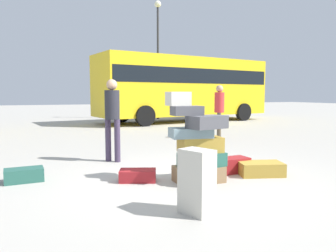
# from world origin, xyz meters

# --- Properties ---
(ground_plane) EXTENTS (80.00, 80.00, 0.00)m
(ground_plane) POSITION_xyz_m (0.00, 0.00, 0.00)
(ground_plane) COLOR #ADA89E
(suitcase_tower) EXTENTS (0.87, 0.68, 1.42)m
(suitcase_tower) POSITION_xyz_m (0.20, -0.23, 0.56)
(suitcase_tower) COLOR olive
(suitcase_tower) RESTS_ON ground
(suitcase_tan_behind_tower) EXTENTS (0.82, 0.63, 0.23)m
(suitcase_tan_behind_tower) POSITION_xyz_m (1.39, -0.29, 0.11)
(suitcase_tan_behind_tower) COLOR #B28C33
(suitcase_tan_behind_tower) RESTS_ON ground
(suitcase_maroon_right_side) EXTENTS (0.78, 0.36, 0.26)m
(suitcase_maroon_right_side) POSITION_xyz_m (0.96, 0.08, 0.13)
(suitcase_maroon_right_side) COLOR maroon
(suitcase_maroon_right_side) RESTS_ON ground
(suitcase_maroon_foreground_near) EXTENTS (0.65, 0.51, 0.19)m
(suitcase_maroon_foreground_near) POSITION_xyz_m (-0.67, 0.16, 0.09)
(suitcase_maroon_foreground_near) COLOR maroon
(suitcase_maroon_foreground_near) RESTS_ON ground
(suitcase_teal_upright_blue) EXTENTS (0.59, 0.35, 0.21)m
(suitcase_teal_upright_blue) POSITION_xyz_m (-2.34, 0.83, 0.11)
(suitcase_teal_upright_blue) COLOR #26594C
(suitcase_teal_upright_blue) RESTS_ON ground
(suitcase_cream_foreground_far) EXTENTS (0.38, 0.45, 0.76)m
(suitcase_cream_foreground_far) POSITION_xyz_m (-0.46, -1.46, 0.38)
(suitcase_cream_foreground_far) COLOR beige
(suitcase_cream_foreground_far) RESTS_ON ground
(person_bearded_onlooker) EXTENTS (0.30, 0.31, 1.66)m
(person_bearded_onlooker) POSITION_xyz_m (3.15, 3.97, 0.99)
(person_bearded_onlooker) COLOR brown
(person_bearded_onlooker) RESTS_ON ground
(person_tourist_with_camera) EXTENTS (0.30, 0.30, 1.68)m
(person_tourist_with_camera) POSITION_xyz_m (-0.68, 1.83, 1.01)
(person_tourist_with_camera) COLOR #3F334C
(person_tourist_with_camera) RESTS_ON ground
(parked_bus) EXTENTS (9.24, 3.90, 3.15)m
(parked_bus) POSITION_xyz_m (4.97, 10.30, 1.83)
(parked_bus) COLOR yellow
(parked_bus) RESTS_ON ground
(lamp_post) EXTENTS (0.36, 0.36, 6.42)m
(lamp_post) POSITION_xyz_m (4.31, 12.31, 4.16)
(lamp_post) COLOR #333338
(lamp_post) RESTS_ON ground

